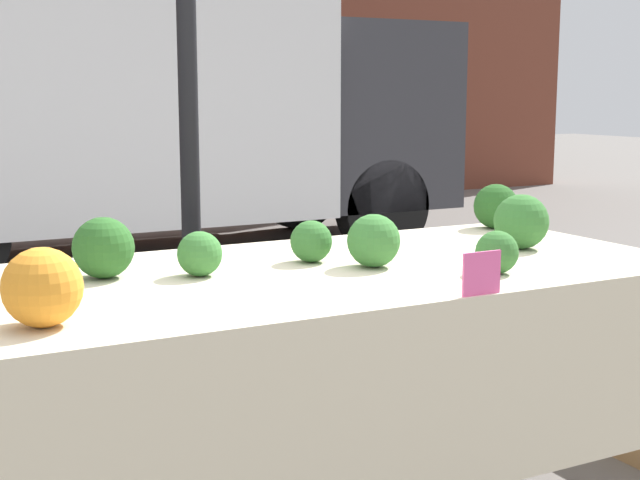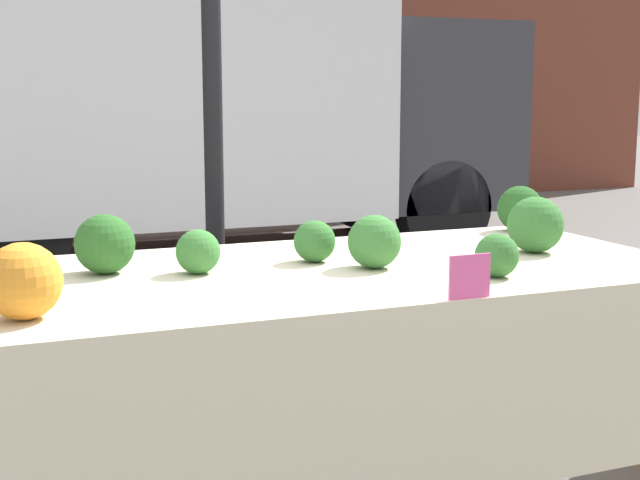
# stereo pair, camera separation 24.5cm
# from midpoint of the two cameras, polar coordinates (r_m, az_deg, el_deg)

# --- Properties ---
(tent_pole) EXTENTS (0.07, 0.07, 2.21)m
(tent_pole) POSITION_cam_midpoint_polar(r_m,az_deg,el_deg) (3.26, -10.50, 5.30)
(tent_pole) COLOR black
(tent_pole) RESTS_ON ground_plane
(parked_truck) EXTENTS (4.96, 1.94, 2.52)m
(parked_truck) POSITION_cam_midpoint_polar(r_m,az_deg,el_deg) (7.34, -13.08, 9.34)
(parked_truck) COLOR white
(parked_truck) RESTS_ON ground_plane
(market_table) EXTENTS (2.08, 0.97, 0.85)m
(market_table) POSITION_cam_midpoint_polar(r_m,az_deg,el_deg) (2.42, -2.13, -4.34)
(market_table) COLOR beige
(market_table) RESTS_ON ground_plane
(orange_cauliflower) EXTENTS (0.17, 0.17, 0.17)m
(orange_cauliflower) POSITION_cam_midpoint_polar(r_m,az_deg,el_deg) (1.96, -20.82, -2.89)
(orange_cauliflower) COLOR orange
(orange_cauliflower) RESTS_ON market_table
(broccoli_head_0) EXTENTS (0.12, 0.12, 0.12)m
(broccoli_head_0) POSITION_cam_midpoint_polar(r_m,az_deg,el_deg) (2.55, -3.32, -0.11)
(broccoli_head_0) COLOR #336B2D
(broccoli_head_0) RESTS_ON market_table
(broccoli_head_1) EXTENTS (0.17, 0.17, 0.17)m
(broccoli_head_1) POSITION_cam_midpoint_polar(r_m,az_deg,el_deg) (2.80, 10.34, 1.14)
(broccoli_head_1) COLOR #336B2D
(broccoli_head_1) RESTS_ON market_table
(broccoli_head_2) EXTENTS (0.16, 0.16, 0.16)m
(broccoli_head_2) POSITION_cam_midpoint_polar(r_m,az_deg,el_deg) (2.42, -16.55, -0.51)
(broccoli_head_2) COLOR #285B23
(broccoli_head_2) RESTS_ON market_table
(broccoli_head_3) EXTENTS (0.12, 0.12, 0.12)m
(broccoli_head_3) POSITION_cam_midpoint_polar(r_m,az_deg,el_deg) (2.39, -10.64, -0.90)
(broccoli_head_3) COLOR #387533
(broccoli_head_3) RESTS_ON market_table
(broccoli_head_4) EXTENTS (0.15, 0.15, 0.15)m
(broccoli_head_4) POSITION_cam_midpoint_polar(r_m,az_deg,el_deg) (2.47, 0.62, -0.07)
(broccoli_head_4) COLOR #387533
(broccoli_head_4) RESTS_ON market_table
(broccoli_head_5) EXTENTS (0.16, 0.16, 0.16)m
(broccoli_head_5) POSITION_cam_midpoint_polar(r_m,az_deg,el_deg) (3.22, 9.08, 2.13)
(broccoli_head_5) COLOR #23511E
(broccoli_head_5) RESTS_ON market_table
(broccoli_head_6) EXTENTS (0.12, 0.12, 0.12)m
(broccoli_head_6) POSITION_cam_midpoint_polar(r_m,az_deg,el_deg) (2.41, 8.43, -0.80)
(broccoli_head_6) COLOR #336B2D
(broccoli_head_6) RESTS_ON market_table
(price_sign) EXTENTS (0.11, 0.01, 0.11)m
(price_sign) POSITION_cam_midpoint_polar(r_m,az_deg,el_deg) (2.15, 7.11, -2.16)
(price_sign) COLOR #F45B9E
(price_sign) RESTS_ON market_table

